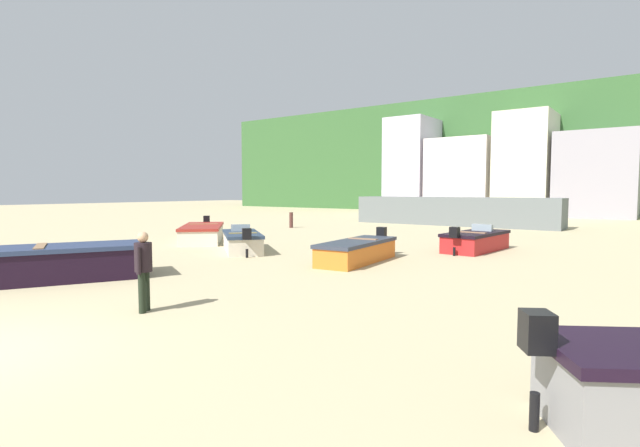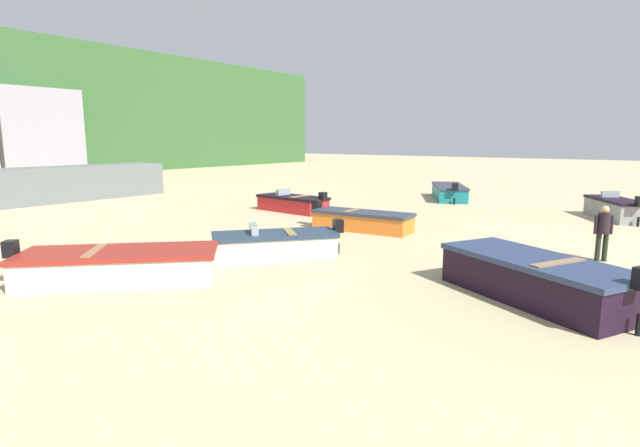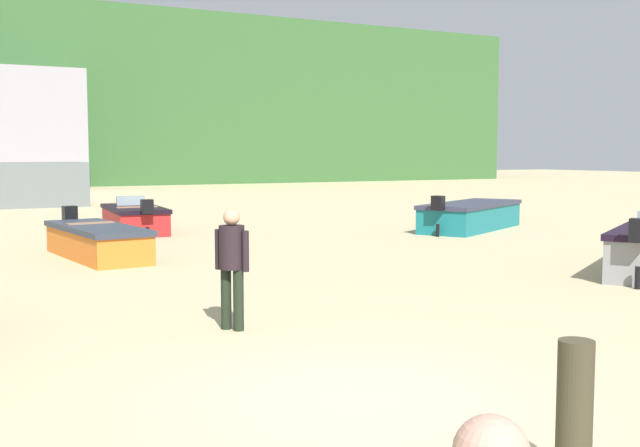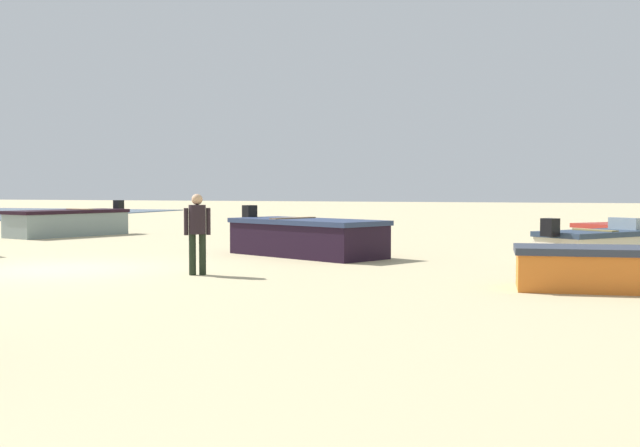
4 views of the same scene
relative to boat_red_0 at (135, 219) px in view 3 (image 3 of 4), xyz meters
The scene contains 7 objects.
ground_plane 16.99m from the boat_red_0, 97.76° to the right, with size 160.00×160.00×0.00m, color tan.
townhouse_far_right 30.42m from the boat_red_0, 88.03° to the left, with size 6.53×6.07×7.65m, color #958F97.
boat_red_0 is the anchor object (origin of this frame).
boat_teal_2 10.23m from the boat_red_0, 24.11° to the right, with size 4.86×3.68×1.16m.
boat_orange_8 5.84m from the boat_red_0, 112.91° to the right, with size 1.70×4.24×1.06m.
mooring_post_mid_beach 19.29m from the boat_red_0, 95.70° to the right, with size 0.26×0.26×1.03m, color #3D3726.
beach_walker_foreground 13.72m from the boat_red_0, 99.49° to the right, with size 0.47×0.49×1.62m.
Camera 3 is at (-3.76, -6.27, 2.35)m, focal length 43.76 mm.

